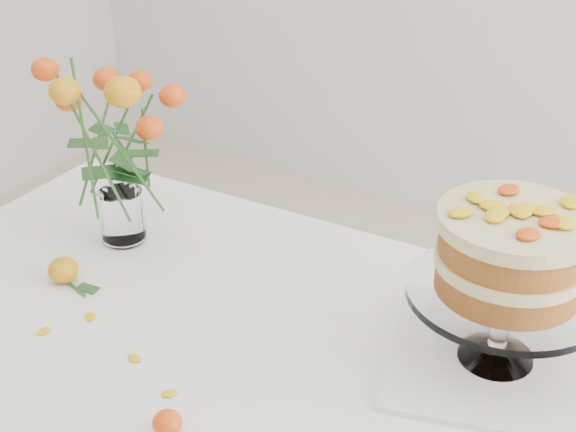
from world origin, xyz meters
name	(u,v)px	position (x,y,z in m)	size (l,w,h in m)	color
table	(233,387)	(0.00, 0.00, 0.67)	(1.43, 0.93, 0.76)	tan
napkin	(494,360)	(0.39, 0.18, 0.76)	(0.33, 0.33, 0.01)	white
cake_stand	(510,261)	(0.39, 0.18, 0.95)	(0.30, 0.30, 0.27)	white
rose_vase	(111,121)	(-0.38, 0.19, 1.02)	(0.31, 0.31, 0.44)	white
loose_rose_near	(64,270)	(-0.38, 0.02, 0.78)	(0.10, 0.06, 0.05)	orange
loose_rose_far	(167,423)	(0.03, -0.21, 0.77)	(0.08, 0.04, 0.04)	#D53E0A
stray_petal_a	(135,358)	(-0.12, -0.10, 0.76)	(0.03, 0.02, 0.00)	yellow
stray_petal_b	(170,394)	(-0.02, -0.14, 0.76)	(0.03, 0.02, 0.00)	yellow
stray_petal_c	(175,419)	(0.02, -0.18, 0.76)	(0.03, 0.02, 0.00)	yellow
stray_petal_d	(90,317)	(-0.26, -0.05, 0.76)	(0.03, 0.02, 0.00)	yellow
stray_petal_e	(44,331)	(-0.30, -0.12, 0.76)	(0.03, 0.02, 0.00)	yellow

